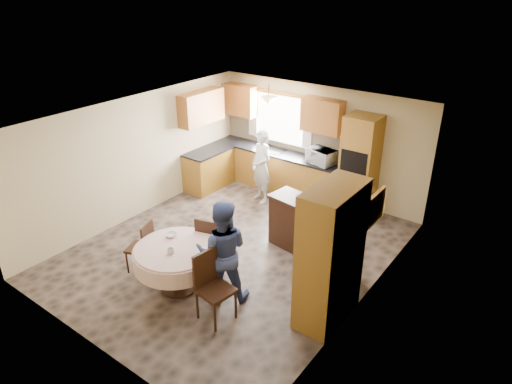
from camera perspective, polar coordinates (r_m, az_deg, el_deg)
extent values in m
cube|color=brown|center=(8.51, -2.76, -7.22)|extent=(5.00, 6.00, 0.01)
cube|color=white|center=(7.45, -3.17, 9.12)|extent=(5.00, 6.00, 0.01)
cube|color=tan|center=(10.22, 7.77, 6.23)|extent=(5.00, 0.02, 2.50)
cube|color=tan|center=(6.20, -20.93, -9.26)|extent=(5.00, 0.02, 2.50)
cube|color=tan|center=(9.56, -14.70, 4.22)|extent=(0.02, 6.00, 2.50)
cube|color=tan|center=(6.77, 13.77, -5.01)|extent=(0.02, 6.00, 2.50)
cube|color=white|center=(10.58, 3.05, 9.12)|extent=(1.40, 0.03, 1.10)
cube|color=white|center=(10.94, -0.41, 9.99)|extent=(0.22, 0.02, 1.15)
cube|color=white|center=(10.15, 6.47, 8.55)|extent=(0.22, 0.02, 1.15)
cube|color=#B77B30|center=(10.68, 2.75, 2.66)|extent=(3.30, 0.60, 0.88)
cube|color=black|center=(10.50, 2.80, 4.96)|extent=(3.30, 0.64, 0.04)
cube|color=#B77B30|center=(10.79, -5.91, 2.81)|extent=(0.60, 1.20, 0.88)
cube|color=black|center=(10.62, -6.02, 5.09)|extent=(0.64, 1.20, 0.04)
cube|color=tan|center=(10.64, 3.71, 6.82)|extent=(3.30, 0.02, 0.55)
cube|color=#C57431|center=(10.97, -2.00, 11.44)|extent=(0.85, 0.33, 0.72)
cube|color=#C57431|center=(9.81, 8.30, 9.43)|extent=(0.90, 0.33, 0.72)
cube|color=#C57431|center=(10.40, -6.84, 10.45)|extent=(0.33, 1.20, 0.72)
cube|color=#B77B30|center=(9.56, 12.80, 3.19)|extent=(0.66, 0.62, 2.12)
cube|color=black|center=(9.22, 12.10, 3.68)|extent=(0.56, 0.01, 0.45)
cube|color=black|center=(9.41, 11.82, 0.87)|extent=(0.56, 0.01, 0.45)
cone|color=beige|center=(10.05, 1.58, 11.33)|extent=(0.36, 0.36, 0.18)
cube|color=#321A0D|center=(8.32, 5.88, -4.43)|extent=(1.37, 0.72, 0.93)
cube|color=black|center=(7.69, 11.21, -9.07)|extent=(0.51, 0.42, 0.61)
cube|color=#B77B30|center=(6.52, 9.31, -7.83)|extent=(0.55, 1.11, 2.12)
cylinder|color=#321A0D|center=(7.48, -9.73, -9.54)|extent=(0.20, 0.20, 0.70)
cylinder|color=#321A0D|center=(7.68, -9.54, -11.57)|extent=(0.60, 0.60, 0.04)
cylinder|color=beige|center=(7.26, -9.96, -7.02)|extent=(1.29, 1.29, 0.05)
cylinder|color=beige|center=(7.34, -9.88, -7.93)|extent=(1.35, 1.35, 0.28)
cube|color=#321A0D|center=(8.02, -14.33, -6.80)|extent=(0.51, 0.51, 0.05)
cube|color=#321A0D|center=(7.80, -13.38, -5.46)|extent=(0.17, 0.37, 0.47)
cylinder|color=#321A0D|center=(8.17, -15.84, -8.19)|extent=(0.03, 0.03, 0.40)
cylinder|color=#321A0D|center=(7.94, -14.28, -9.07)|extent=(0.03, 0.03, 0.40)
cylinder|color=#321A0D|center=(8.33, -14.04, -7.20)|extent=(0.03, 0.03, 0.40)
cylinder|color=#321A0D|center=(8.11, -12.46, -8.03)|extent=(0.03, 0.03, 0.40)
cube|color=#321A0D|center=(7.87, -5.49, -6.32)|extent=(0.53, 0.53, 0.05)
cube|color=#321A0D|center=(7.58, -6.21, -5.27)|extent=(0.41, 0.15, 0.51)
cylinder|color=#321A0D|center=(8.00, -7.30, -7.91)|extent=(0.04, 0.04, 0.44)
cylinder|color=#321A0D|center=(7.79, -5.29, -8.84)|extent=(0.04, 0.04, 0.44)
cylinder|color=#321A0D|center=(8.23, -5.53, -6.78)|extent=(0.04, 0.04, 0.44)
cylinder|color=#321A0D|center=(8.02, -3.53, -7.65)|extent=(0.04, 0.04, 0.44)
cube|color=#321A0D|center=(6.74, -5.04, -12.18)|extent=(0.53, 0.53, 0.06)
cube|color=#321A0D|center=(6.70, -6.33, -9.36)|extent=(0.11, 0.44, 0.55)
cylinder|color=#321A0D|center=(6.90, -7.36, -14.05)|extent=(0.04, 0.04, 0.48)
cylinder|color=#321A0D|center=(6.69, -4.78, -15.41)|extent=(0.04, 0.04, 0.48)
cylinder|color=#321A0D|center=(7.12, -5.13, -12.45)|extent=(0.04, 0.04, 0.48)
cylinder|color=#321A0D|center=(6.92, -2.57, -13.70)|extent=(0.04, 0.04, 0.48)
cube|color=gold|center=(6.87, 14.67, -1.98)|extent=(0.05, 0.62, 0.51)
cube|color=#A5BCC1|center=(6.88, 14.44, -1.92)|extent=(0.01, 0.51, 0.40)
imported|color=silver|center=(9.86, 8.12, 4.44)|extent=(0.65, 0.50, 0.32)
imported|color=silver|center=(9.92, 0.67, 3.22)|extent=(0.71, 0.60, 1.64)
imported|color=navy|center=(6.95, -4.23, -7.40)|extent=(1.03, 0.99, 1.68)
imported|color=#B2B2B2|center=(8.22, 4.15, -0.82)|extent=(0.27, 0.27, 0.05)
imported|color=silver|center=(7.89, 8.01, -1.18)|extent=(0.16, 0.16, 0.31)
imported|color=#B2B2B2|center=(7.10, -10.62, -7.26)|extent=(0.12, 0.12, 0.09)
imported|color=#B2B2B2|center=(7.53, -10.52, -5.31)|extent=(0.21, 0.21, 0.05)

